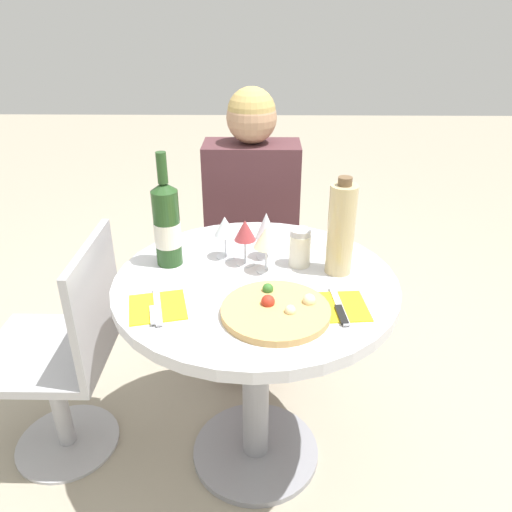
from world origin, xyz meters
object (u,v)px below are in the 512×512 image
(seated_diner, at_px, (252,245))
(pizza_large, at_px, (276,310))
(wine_bottle, at_px, (167,224))
(tall_carafe, at_px, (341,229))
(dining_table, at_px, (256,325))
(chair_behind_diner, at_px, (252,257))
(chair_empty_side, at_px, (66,357))

(seated_diner, relative_size, pizza_large, 4.06)
(wine_bottle, relative_size, tall_carafe, 1.19)
(dining_table, relative_size, seated_diner, 0.72)
(wine_bottle, bearing_deg, seated_diner, 65.88)
(chair_behind_diner, relative_size, wine_bottle, 2.31)
(chair_behind_diner, distance_m, seated_diner, 0.19)
(dining_table, relative_size, tall_carafe, 2.83)
(chair_behind_diner, bearing_deg, wine_bottle, 70.26)
(chair_empty_side, relative_size, wine_bottle, 2.31)
(wine_bottle, height_order, tall_carafe, wine_bottle)
(dining_table, relative_size, chair_empty_side, 1.03)
(pizza_large, bearing_deg, tall_carafe, 50.76)
(seated_diner, bearing_deg, tall_carafe, 115.10)
(seated_diner, relative_size, wine_bottle, 3.31)
(chair_empty_side, height_order, pizza_large, chair_empty_side)
(dining_table, height_order, seated_diner, seated_diner)
(dining_table, relative_size, wine_bottle, 2.38)
(chair_behind_diner, xyz_separation_m, pizza_large, (0.08, -0.96, 0.34))
(seated_diner, distance_m, tall_carafe, 0.74)
(seated_diner, distance_m, wine_bottle, 0.68)
(chair_empty_side, xyz_separation_m, wine_bottle, (0.37, 0.06, 0.46))
(seated_diner, bearing_deg, wine_bottle, 65.88)
(seated_diner, xyz_separation_m, wine_bottle, (-0.24, -0.54, 0.33))
(seated_diner, height_order, tall_carafe, seated_diner)
(seated_diner, relative_size, chair_empty_side, 1.44)
(dining_table, bearing_deg, chair_behind_diner, 92.01)
(pizza_large, relative_size, tall_carafe, 0.97)
(wine_bottle, bearing_deg, pizza_large, -40.70)
(dining_table, xyz_separation_m, tall_carafe, (0.25, 0.05, 0.31))
(dining_table, relative_size, chair_behind_diner, 1.03)
(seated_diner, height_order, wine_bottle, seated_diner)
(dining_table, height_order, wine_bottle, wine_bottle)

